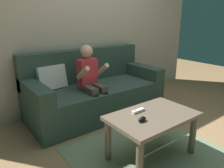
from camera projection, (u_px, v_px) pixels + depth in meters
ground_plane at (166, 140)px, 2.37m from camera, size 8.27×8.27×0.00m
wall_back at (91, 19)px, 3.12m from camera, size 4.14×0.05×2.50m
couch at (94, 92)px, 2.98m from camera, size 1.82×0.80×0.86m
person_seated_on_couch at (91, 79)px, 2.67m from camera, size 0.33×0.40×0.96m
coffee_table at (152, 122)px, 1.99m from camera, size 0.81×0.51×0.43m
area_rug at (150, 155)px, 2.10m from camera, size 1.37×1.31×0.01m
game_remote_white_near_edge at (138, 111)px, 2.02m from camera, size 0.14×0.04×0.03m
nunchuk_black at (142, 119)px, 1.83m from camera, size 0.09×0.05×0.05m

